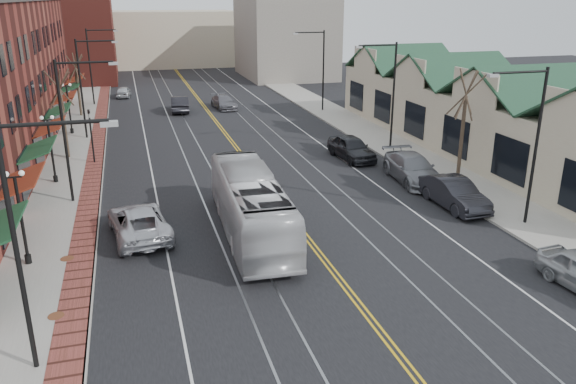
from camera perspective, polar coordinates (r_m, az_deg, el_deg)
ground at (r=21.69m, az=8.16°, el=-12.42°), size 160.00×160.00×0.00m
sidewalk_left at (r=38.62m, az=-21.31°, el=0.97°), size 4.00×120.00×0.15m
sidewalk_right at (r=43.27m, az=12.08°, el=3.76°), size 4.00×120.00×0.15m
building_right at (r=45.85m, az=18.98°, el=6.87°), size 8.00×36.00×4.60m
backdrop_left at (r=87.21m, az=-22.08°, el=15.08°), size 14.00×18.00×14.00m
backdrop_mid at (r=102.26m, az=-11.92°, el=15.04°), size 22.00×14.00×9.00m
backdrop_right at (r=85.08m, az=-0.33°, el=15.34°), size 12.00×16.00×11.00m
streetlight_l_0 at (r=18.14m, az=-24.84°, el=-2.93°), size 3.33×0.25×8.00m
streetlight_l_1 at (r=33.47m, az=-21.21°, el=7.12°), size 3.33×0.25×8.00m
streetlight_l_2 at (r=49.23m, az=-19.85°, el=10.80°), size 3.33×0.25×8.00m
streetlight_l_3 at (r=65.10m, az=-19.14°, el=12.68°), size 3.33×0.25×8.00m
streetlight_r_0 at (r=30.26m, az=23.43°, el=5.66°), size 3.33×0.25×8.00m
streetlight_r_1 at (r=43.58m, az=10.18°, el=10.66°), size 3.33×0.25×8.00m
streetlight_r_2 at (r=58.26m, az=3.20°, el=13.03°), size 3.33×0.25×8.00m
lamppost_l_1 at (r=26.80m, az=-25.44°, el=-2.60°), size 0.84×0.28×4.27m
lamppost_l_2 at (r=38.15m, az=-22.89°, el=3.90°), size 0.84×0.28×4.27m
lamppost_l_3 at (r=51.77m, az=-21.33°, el=7.81°), size 0.84×0.28×4.27m
tree_left_near at (r=43.67m, az=-21.93°, el=7.58°), size 1.78×1.37×6.48m
tree_left_far at (r=59.45m, az=-20.59°, el=10.28°), size 1.66×1.28×6.02m
tree_right_mid at (r=37.66m, az=17.38°, el=6.78°), size 1.90×1.46×6.93m
manhole_mid at (r=22.90m, az=-22.50°, el=-11.55°), size 0.60×0.60×0.02m
manhole_far at (r=27.33m, az=-21.52°, el=-6.30°), size 0.60×0.60×0.02m
traffic_signal at (r=41.79m, az=-19.37°, el=5.76°), size 0.18×0.15×3.80m
transit_bus at (r=27.78m, az=-3.79°, el=-1.33°), size 3.08×11.37×3.14m
parked_suv at (r=28.73m, az=-14.90°, el=-2.96°), size 3.27×5.89×1.56m
parked_car_b at (r=32.96m, az=16.52°, el=-0.12°), size 1.89×5.10×1.67m
parked_car_c at (r=36.97m, az=12.53°, el=2.35°), size 2.85×6.07×1.71m
parked_car_d at (r=41.39m, az=6.47°, el=4.49°), size 2.43×5.19×1.72m
distant_car_left at (r=59.65m, az=-10.95°, el=8.77°), size 2.04×5.04×1.63m
distant_car_right at (r=60.71m, az=-6.54°, el=9.05°), size 2.46×4.97×1.39m
distant_car_far at (r=70.16m, az=-16.38°, el=9.75°), size 1.91×3.98×1.31m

